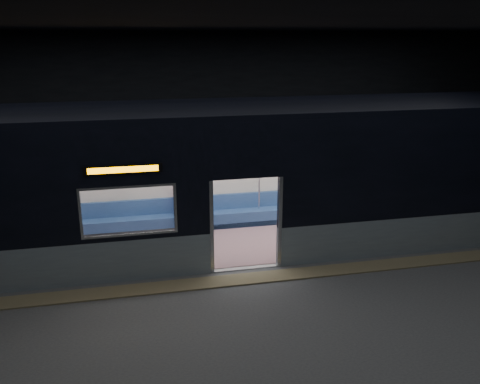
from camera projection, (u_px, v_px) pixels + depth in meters
name	position (u px, v px, depth m)	size (l,w,h in m)	color
station_floor	(258.00, 292.00, 10.06)	(24.00, 14.00, 0.01)	#47494C
station_envelope	(260.00, 106.00, 8.98)	(24.00, 14.00, 5.00)	black
tactile_strip	(251.00, 278.00, 10.57)	(22.80, 0.50, 0.03)	#8C7F59
metro_car	(232.00, 170.00, 11.89)	(18.00, 3.04, 3.35)	#8A9BA4
passenger	(185.00, 200.00, 12.92)	(0.48, 0.78, 1.48)	black
handbag	(186.00, 208.00, 12.72)	(0.33, 0.29, 0.17)	black
transit_map	(377.00, 162.00, 14.12)	(1.03, 0.03, 0.67)	white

